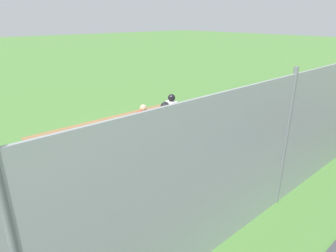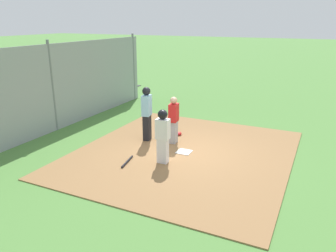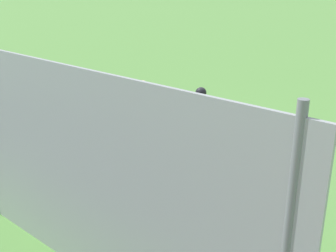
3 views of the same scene
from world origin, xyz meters
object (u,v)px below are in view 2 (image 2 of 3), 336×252
Objects in this scene: catcher_mask at (179,134)px; runner at (163,133)px; catcher at (174,119)px; umpire at (147,112)px; home_plate at (184,152)px; parked_car_silver at (78,82)px; baseball_bat at (127,162)px.

runner is at bearing 12.92° from catcher_mask.
catcher is 0.99× the size of runner.
umpire is 1.16× the size of runner.
runner is at bearing -57.34° from umpire.
home_plate is 0.10× the size of parked_car_silver.
baseball_bat is (1.94, 0.41, -0.96)m from umpire.
umpire is at bearing 59.74° from parked_car_silver.
catcher_mask is 0.06× the size of parked_car_silver.
catcher_mask is (-0.76, -0.14, -0.76)m from catcher.
catcher_mask is (-2.85, 0.39, 0.03)m from baseball_bat.
catcher is 6.62× the size of catcher_mask.
catcher is at bearing 10.68° from catcher_mask.
umpire reaches higher than home_plate.
baseball_bat is 2.87m from catcher_mask.
umpire is (0.15, -0.94, 0.17)m from catcher.
home_plate is at bearing 62.54° from parked_car_silver.
umpire reaches higher than catcher_mask.
catcher is at bearing 10.61° from runner.
parked_car_silver is at bearing 142.61° from catcher.
baseball_bat is at bearing 113.45° from runner.
runner is (0.99, -0.25, 0.90)m from home_plate.
catcher reaches higher than home_plate.
runner is at bearing -14.45° from home_plate.
home_plate is 1.83× the size of catcher_mask.
parked_car_silver is at bearing 135.41° from umpire.
parked_car_silver reaches higher than catcher_mask.
parked_car_silver is (-4.97, -8.27, -0.24)m from catcher.
umpire is at bearing -178.90° from baseball_bat.
runner reaches higher than baseball_bat.
umpire is 1.99m from runner.
baseball_bat is at bearing -87.85° from umpire.
home_plate is at bearing -26.60° from umpire.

